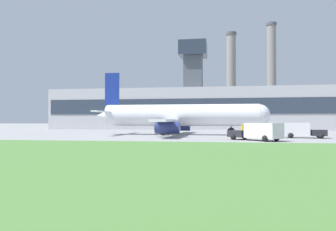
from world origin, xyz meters
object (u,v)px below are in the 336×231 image
(baggage_truck, at_px, (258,132))
(fuel_truck, at_px, (302,130))
(ground_crew_person, at_px, (243,130))
(pushback_tug, at_px, (280,130))
(airplane, at_px, (178,116))

(baggage_truck, height_order, fuel_truck, baggage_truck)
(fuel_truck, relative_size, ground_crew_person, 2.92)
(pushback_tug, relative_size, ground_crew_person, 2.38)
(baggage_truck, relative_size, ground_crew_person, 3.34)
(fuel_truck, bearing_deg, airplane, 158.46)
(baggage_truck, bearing_deg, pushback_tug, 72.81)
(airplane, height_order, baggage_truck, airplane)
(airplane, xyz_separation_m, fuel_truck, (17.05, -6.73, -2.02))
(pushback_tug, distance_m, fuel_truck, 9.60)
(fuel_truck, distance_m, ground_crew_person, 7.72)
(airplane, xyz_separation_m, baggage_truck, (10.86, -13.50, -2.00))
(baggage_truck, distance_m, fuel_truck, 9.18)
(ground_crew_person, bearing_deg, fuel_truck, -18.44)
(pushback_tug, distance_m, ground_crew_person, 9.41)
(baggage_truck, distance_m, ground_crew_person, 9.28)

